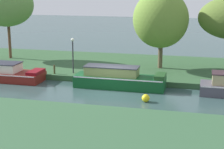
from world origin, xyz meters
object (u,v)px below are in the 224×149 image
willow_tree_left (5,5)px  mooring_post_near (54,69)px  lamp_post (73,51)px  channel_buoy (146,98)px  forest_cruiser (119,79)px  willow_tree_centre (161,19)px

willow_tree_left → mooring_post_near: 8.93m
lamp_post → channel_buoy: bearing=-36.2°
forest_cruiser → willow_tree_centre: (2.17, 4.76, 3.67)m
willow_tree_left → channel_buoy: bearing=-31.4°
lamp_post → channel_buoy: 7.95m
willow_tree_left → willow_tree_centre: bearing=-4.0°
willow_tree_left → channel_buoy: size_ratio=14.05×
mooring_post_near → forest_cruiser: bearing=-13.1°
lamp_post → mooring_post_near: size_ratio=3.96×
willow_tree_left → channel_buoy: (13.81, -8.44, -4.93)m
forest_cruiser → lamp_post: lamp_post is taller
forest_cruiser → channel_buoy: 3.60m
lamp_post → mooring_post_near: bearing=-153.5°
willow_tree_left → mooring_post_near: (6.31, -4.50, -4.44)m
lamp_post → channel_buoy: size_ratio=5.54×
forest_cruiser → channel_buoy: (2.31, -2.73, -0.39)m
channel_buoy → lamp_post: bearing=143.8°
forest_cruiser → channel_buoy: forest_cruiser is taller
forest_cruiser → willow_tree_left: 13.62m
channel_buoy → willow_tree_centre: bearing=91.1°
forest_cruiser → willow_tree_centre: 6.39m
forest_cruiser → lamp_post: size_ratio=2.34×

